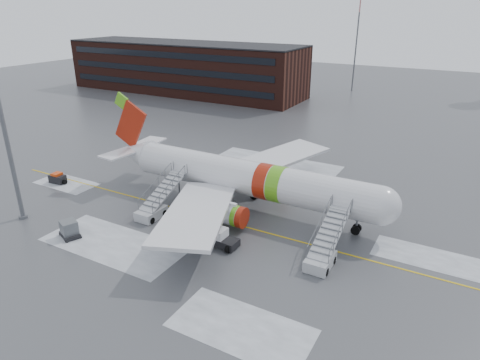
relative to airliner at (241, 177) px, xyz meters
The scene contains 9 objects.
ground 4.71m from the airliner, 97.58° to the right, with size 260.00×260.00×0.00m, color #494C4F.
airliner is the anchor object (origin of this frame).
airstair_fwd 13.69m from the airliner, 28.99° to the right, with size 2.05×7.70×3.48m.
airstair_aft 9.75m from the airliner, 136.31° to the right, with size 2.05×7.70×3.48m.
pushback_tug 9.22m from the airliner, 73.15° to the right, with size 2.96×2.27×1.65m.
uld_container 18.27m from the airliner, 127.93° to the right, with size 2.47×2.17×1.68m.
baggage_tractor 24.30m from the airliner, 166.55° to the right, with size 2.62×1.33×1.34m.
terminal_building 68.93m from the airliner, 131.27° to the left, with size 62.00×16.11×12.30m.
light_mast_far_n 75.98m from the airliner, 96.43° to the left, with size 1.20×1.20×24.25m.
Camera 1 is at (21.50, -34.69, 20.95)m, focal length 32.00 mm.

